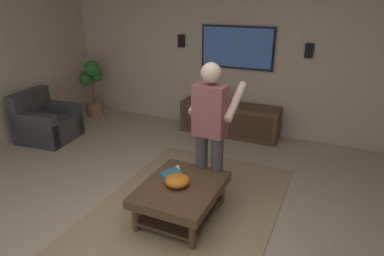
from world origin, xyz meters
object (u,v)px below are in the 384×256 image
at_px(coffee_table, 181,193).
at_px(wall_speaker_right, 181,41).
at_px(tv, 237,47).
at_px(media_console, 229,119).
at_px(potted_plant_tall, 92,83).
at_px(person_standing, 211,125).
at_px(vase_round, 222,97).
at_px(remote_white, 178,169).
at_px(armchair, 46,123).
at_px(book, 171,174).
at_px(remote_black, 172,176).
at_px(wall_speaker_left, 309,51).
at_px(remote_grey, 172,182).
at_px(bowl, 177,180).

xyz_separation_m(coffee_table, wall_speaker_right, (2.73, 1.31, 1.23)).
xyz_separation_m(tv, wall_speaker_right, (0.01, 1.04, 0.05)).
xyz_separation_m(media_console, potted_plant_tall, (-0.18, 2.78, 0.39)).
height_order(person_standing, vase_round, person_standing).
bearing_deg(vase_round, remote_white, -173.81).
relative_size(coffee_table, remote_white, 6.67).
height_order(armchair, wall_speaker_right, wall_speaker_right).
bearing_deg(tv, book, 1.83).
bearing_deg(book, person_standing, -19.47).
height_order(coffee_table, remote_black, remote_black).
distance_m(armchair, wall_speaker_left, 4.41).
relative_size(remote_black, wall_speaker_left, 0.68).
height_order(potted_plant_tall, remote_black, potted_plant_tall).
xyz_separation_m(potted_plant_tall, remote_white, (-2.01, -2.88, -0.26)).
bearing_deg(wall_speaker_left, armchair, 113.82).
relative_size(book, wall_speaker_left, 1.00).
bearing_deg(potted_plant_tall, remote_white, -124.98).
bearing_deg(book, media_console, 25.42).
relative_size(tv, remote_white, 8.29).
bearing_deg(potted_plant_tall, person_standing, -119.44).
distance_m(potted_plant_tall, wall_speaker_right, 1.99).
height_order(remote_grey, vase_round, vase_round).
distance_m(media_console, wall_speaker_left, 1.69).
xyz_separation_m(potted_plant_tall, bowl, (-2.32, -3.03, -0.21)).
xyz_separation_m(person_standing, remote_black, (-0.38, 0.31, -0.52)).
xyz_separation_m(armchair, remote_white, (-0.73, -2.83, 0.13)).
xyz_separation_m(armchair, wall_speaker_left, (1.71, -3.88, 1.21)).
bearing_deg(coffee_table, remote_black, 56.58).
bearing_deg(media_console, bowl, 5.54).
distance_m(armchair, media_console, 3.10).
xyz_separation_m(bowl, remote_black, (0.14, 0.14, -0.05)).
bearing_deg(remote_grey, bowl, -175.26).
relative_size(bowl, remote_grey, 1.76).
xyz_separation_m(remote_black, wall_speaker_right, (2.61, 1.14, 1.11)).
bearing_deg(wall_speaker_left, wall_speaker_right, 90.00).
bearing_deg(tv, wall_speaker_left, 90.66).
bearing_deg(armchair, tv, 25.12).
relative_size(person_standing, remote_black, 10.93).
relative_size(vase_round, wall_speaker_right, 1.00).
relative_size(potted_plant_tall, book, 5.14).
bearing_deg(wall_speaker_left, potted_plant_tall, 96.26).
bearing_deg(wall_speaker_right, vase_round, -106.55).
bearing_deg(vase_round, wall_speaker_right, 73.45).
bearing_deg(potted_plant_tall, wall_speaker_left, -83.74).
bearing_deg(remote_grey, wall_speaker_right, -44.41).
bearing_deg(vase_round, media_console, -85.19).
bearing_deg(person_standing, media_console, 16.61).
distance_m(remote_black, wall_speaker_left, 3.01).
xyz_separation_m(armchair, coffee_table, (-1.01, -3.01, 0.02)).
relative_size(remote_white, vase_round, 0.68).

